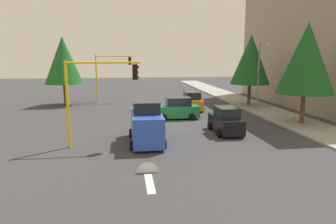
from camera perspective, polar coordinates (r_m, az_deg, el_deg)
ground_plane at (r=26.19m, az=0.99°, el=-2.15°), size 120.00×120.00×0.00m
sidewalk_kerb at (r=34.01m, az=17.38°, el=0.37°), size 80.00×4.00×0.15m
lane_arrow_near at (r=14.89m, az=-3.65°, el=-11.87°), size 2.40×1.10×1.10m
apartment_block at (r=41.26m, az=25.77°, el=12.67°), size 22.40×9.30×16.16m
traffic_signal_far_right at (r=39.35m, az=-10.57°, el=7.85°), size 0.36×4.59×5.82m
traffic_signal_near_right at (r=19.43m, az=-12.88°, el=4.74°), size 0.36×4.59×5.40m
street_lamp_curbside at (r=31.78m, az=16.72°, el=7.51°), size 2.15×0.28×7.00m
tree_opposite_side at (r=37.94m, az=-18.84°, el=9.06°), size 4.33×4.33×7.93m
tree_roadside_near at (r=27.42m, az=24.27°, el=9.05°), size 4.55×4.55×8.33m
tree_roadside_mid at (r=36.10m, az=15.05°, el=9.35°), size 4.40×4.40×8.05m
delivery_van_blue at (r=20.22m, az=-4.04°, el=-2.15°), size 4.80×2.22×2.77m
car_green at (r=28.06m, az=1.61°, el=0.54°), size 1.95×4.13×1.98m
car_orange at (r=32.68m, az=4.43°, el=1.88°), size 3.61×2.05×1.98m
car_black at (r=23.22m, az=10.67°, el=-1.67°), size 3.87×1.96×1.98m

